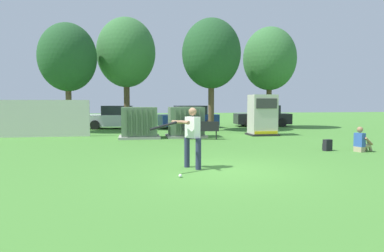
{
  "coord_description": "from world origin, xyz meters",
  "views": [
    {
      "loc": [
        -2.45,
        -9.21,
        1.91
      ],
      "look_at": [
        -0.33,
        3.5,
        1.0
      ],
      "focal_mm": 32.43,
      "sensor_mm": 36.0,
      "label": 1
    }
  ],
  "objects_px": {
    "seated_spectator": "(361,142)",
    "batter": "(191,135)",
    "backpack": "(327,145)",
    "parked_car_right_of_center": "(263,116)",
    "transformer_mid_west": "(186,122)",
    "generator_enclosure": "(262,115)",
    "park_bench": "(201,129)",
    "sports_ball": "(180,176)",
    "transformer_west": "(139,123)",
    "parked_car_left_of_center": "(189,118)",
    "parked_car_leftmost": "(116,118)"
  },
  "relations": [
    {
      "from": "sports_ball",
      "to": "parked_car_leftmost",
      "type": "height_order",
      "value": "parked_car_leftmost"
    },
    {
      "from": "generator_enclosure",
      "to": "sports_ball",
      "type": "distance_m",
      "value": 11.89
    },
    {
      "from": "parked_car_leftmost",
      "to": "parked_car_right_of_center",
      "type": "xyz_separation_m",
      "value": [
        11.12,
        0.46,
        0.0
      ]
    },
    {
      "from": "generator_enclosure",
      "to": "batter",
      "type": "height_order",
      "value": "generator_enclosure"
    },
    {
      "from": "transformer_west",
      "to": "generator_enclosure",
      "type": "distance_m",
      "value": 6.95
    },
    {
      "from": "batter",
      "to": "parked_car_left_of_center",
      "type": "height_order",
      "value": "batter"
    },
    {
      "from": "transformer_mid_west",
      "to": "sports_ball",
      "type": "relative_size",
      "value": 23.33
    },
    {
      "from": "transformer_west",
      "to": "parked_car_left_of_center",
      "type": "xyz_separation_m",
      "value": [
        3.65,
        6.5,
        -0.04
      ]
    },
    {
      "from": "generator_enclosure",
      "to": "parked_car_leftmost",
      "type": "bearing_deg",
      "value": 142.74
    },
    {
      "from": "parked_car_right_of_center",
      "to": "park_bench",
      "type": "bearing_deg",
      "value": -127.6
    },
    {
      "from": "transformer_mid_west",
      "to": "parked_car_right_of_center",
      "type": "relative_size",
      "value": 0.49
    },
    {
      "from": "sports_ball",
      "to": "seated_spectator",
      "type": "xyz_separation_m",
      "value": [
        7.42,
        3.36,
        0.33
      ]
    },
    {
      "from": "backpack",
      "to": "parked_car_right_of_center",
      "type": "relative_size",
      "value": 0.1
    },
    {
      "from": "generator_enclosure",
      "to": "backpack",
      "type": "distance_m",
      "value": 6.45
    },
    {
      "from": "backpack",
      "to": "parked_car_leftmost",
      "type": "height_order",
      "value": "parked_car_leftmost"
    },
    {
      "from": "sports_ball",
      "to": "parked_car_leftmost",
      "type": "bearing_deg",
      "value": 98.23
    },
    {
      "from": "transformer_mid_west",
      "to": "backpack",
      "type": "relative_size",
      "value": 4.77
    },
    {
      "from": "seated_spectator",
      "to": "parked_car_right_of_center",
      "type": "distance_m",
      "value": 13.77
    },
    {
      "from": "parked_car_left_of_center",
      "to": "generator_enclosure",
      "type": "bearing_deg",
      "value": -61.62
    },
    {
      "from": "park_bench",
      "to": "parked_car_leftmost",
      "type": "distance_m",
      "value": 9.23
    },
    {
      "from": "batter",
      "to": "parked_car_leftmost",
      "type": "distance_m",
      "value": 15.75
    },
    {
      "from": "backpack",
      "to": "parked_car_leftmost",
      "type": "relative_size",
      "value": 0.1
    },
    {
      "from": "parked_car_left_of_center",
      "to": "parked_car_right_of_center",
      "type": "xyz_separation_m",
      "value": [
        5.94,
        0.83,
        0.0
      ]
    },
    {
      "from": "transformer_mid_west",
      "to": "park_bench",
      "type": "bearing_deg",
      "value": -64.96
    },
    {
      "from": "generator_enclosure",
      "to": "parked_car_right_of_center",
      "type": "height_order",
      "value": "generator_enclosure"
    },
    {
      "from": "seated_spectator",
      "to": "batter",
      "type": "bearing_deg",
      "value": -162.15
    },
    {
      "from": "batter",
      "to": "backpack",
      "type": "relative_size",
      "value": 3.95
    },
    {
      "from": "batter",
      "to": "seated_spectator",
      "type": "xyz_separation_m",
      "value": [
        6.96,
        2.24,
        -0.6
      ]
    },
    {
      "from": "generator_enclosure",
      "to": "park_bench",
      "type": "height_order",
      "value": "generator_enclosure"
    },
    {
      "from": "generator_enclosure",
      "to": "batter",
      "type": "xyz_separation_m",
      "value": [
        -5.59,
        -9.05,
        -0.16
      ]
    },
    {
      "from": "parked_car_left_of_center",
      "to": "seated_spectator",
      "type": "bearing_deg",
      "value": -70.19
    },
    {
      "from": "generator_enclosure",
      "to": "park_bench",
      "type": "xyz_separation_m",
      "value": [
        -3.85,
        -1.57,
        -0.6
      ]
    },
    {
      "from": "generator_enclosure",
      "to": "sports_ball",
      "type": "height_order",
      "value": "generator_enclosure"
    },
    {
      "from": "transformer_mid_west",
      "to": "parked_car_right_of_center",
      "type": "height_order",
      "value": "same"
    },
    {
      "from": "batter",
      "to": "transformer_west",
      "type": "bearing_deg",
      "value": 98.8
    },
    {
      "from": "transformer_mid_west",
      "to": "backpack",
      "type": "height_order",
      "value": "transformer_mid_west"
    },
    {
      "from": "park_bench",
      "to": "sports_ball",
      "type": "height_order",
      "value": "park_bench"
    },
    {
      "from": "transformer_mid_west",
      "to": "parked_car_right_of_center",
      "type": "bearing_deg",
      "value": 45.39
    },
    {
      "from": "park_bench",
      "to": "parked_car_left_of_center",
      "type": "distance_m",
      "value": 7.65
    },
    {
      "from": "backpack",
      "to": "parked_car_right_of_center",
      "type": "xyz_separation_m",
      "value": [
        2.45,
        13.27,
        0.54
      ]
    },
    {
      "from": "batter",
      "to": "transformer_mid_west",
      "type": "bearing_deg",
      "value": 82.48
    },
    {
      "from": "batter",
      "to": "sports_ball",
      "type": "distance_m",
      "value": 1.53
    },
    {
      "from": "generator_enclosure",
      "to": "seated_spectator",
      "type": "distance_m",
      "value": 6.99
    },
    {
      "from": "transformer_mid_west",
      "to": "park_bench",
      "type": "distance_m",
      "value": 1.41
    },
    {
      "from": "backpack",
      "to": "sports_ball",
      "type": "bearing_deg",
      "value": -148.82
    },
    {
      "from": "parked_car_leftmost",
      "to": "parked_car_left_of_center",
      "type": "relative_size",
      "value": 0.97
    },
    {
      "from": "batter",
      "to": "parked_car_right_of_center",
      "type": "bearing_deg",
      "value": 62.62
    },
    {
      "from": "generator_enclosure",
      "to": "sports_ball",
      "type": "bearing_deg",
      "value": -120.75
    },
    {
      "from": "sports_ball",
      "to": "parked_car_leftmost",
      "type": "relative_size",
      "value": 0.02
    },
    {
      "from": "seated_spectator",
      "to": "parked_car_right_of_center",
      "type": "relative_size",
      "value": 0.22
    }
  ]
}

